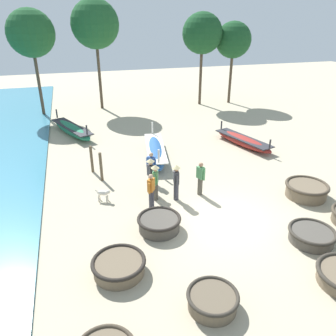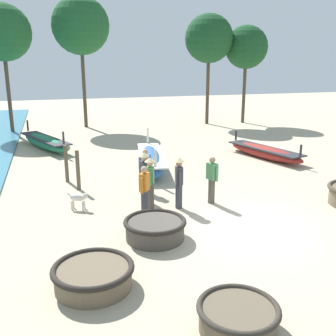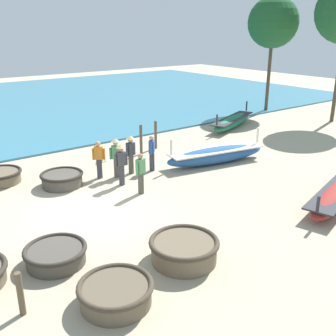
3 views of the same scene
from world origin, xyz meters
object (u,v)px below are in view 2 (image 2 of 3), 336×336
at_px(long_boat_white_hull, 265,152).
at_px(tree_left_mid, 2,33).
at_px(coracle_nearest, 155,228).
at_px(fisherman_standing_right, 145,169).
at_px(mooring_post_shoreline, 66,164).
at_px(coracle_front_right, 93,275).
at_px(fisherman_hauling, 150,179).
at_px(long_boat_ochre_hull, 45,142).
at_px(dog, 79,198).
at_px(fisherman_crouching, 144,173).
at_px(long_boat_red_hull, 151,160).
at_px(fisherman_standing_left, 179,179).
at_px(coracle_weathered, 238,317).
at_px(fisherman_by_coracle, 144,190).
at_px(fisherman_with_hat, 212,179).
at_px(tree_center, 246,47).
at_px(tree_rightmost, 81,26).
at_px(tree_right_mid, 209,39).
at_px(mooring_post_mid_beach, 78,170).

bearing_deg(long_boat_white_hull, tree_left_mid, 138.46).
xyz_separation_m(coracle_nearest, tree_left_mid, (-4.83, 17.86, 5.88)).
distance_m(fisherman_standing_right, mooring_post_shoreline, 3.34).
distance_m(coracle_front_right, fisherman_hauling, 4.70).
distance_m(long_boat_ochre_hull, dog, 9.59).
distance_m(mooring_post_shoreline, tree_left_mid, 13.48).
bearing_deg(fisherman_crouching, fisherman_hauling, -88.12).
bearing_deg(long_boat_white_hull, long_boat_red_hull, -176.58).
height_order(fisherman_standing_left, dog, fisherman_standing_left).
relative_size(coracle_weathered, coracle_nearest, 0.88).
distance_m(coracle_weathered, fisherman_hauling, 6.19).
bearing_deg(long_boat_ochre_hull, long_boat_red_hull, -51.49).
height_order(long_boat_white_hull, fisherman_crouching, fisherman_crouching).
relative_size(long_boat_ochre_hull, dog, 8.09).
bearing_deg(dog, long_boat_white_hull, 25.39).
relative_size(coracle_front_right, fisherman_standing_right, 1.10).
bearing_deg(fisherman_by_coracle, fisherman_standing_right, 75.75).
height_order(fisherman_by_coracle, mooring_post_shoreline, fisherman_by_coracle).
xyz_separation_m(coracle_nearest, fisherman_with_hat, (2.48, 2.08, 0.54)).
distance_m(coracle_nearest, mooring_post_shoreline, 6.20).
xyz_separation_m(long_boat_red_hull, tree_center, (9.88, 10.72, 5.03)).
xyz_separation_m(coracle_front_right, long_boat_red_hull, (3.44, 8.58, 0.13)).
relative_size(tree_left_mid, tree_rightmost, 0.92).
bearing_deg(tree_rightmost, coracle_front_right, -94.96).
distance_m(long_boat_ochre_hull, mooring_post_shoreline, 6.46).
relative_size(fisherman_standing_left, fisherman_crouching, 1.00).
distance_m(coracle_nearest, tree_rightmost, 19.84).
bearing_deg(fisherman_crouching, mooring_post_shoreline, 128.94).
height_order(long_boat_red_hull, tree_rightmost, tree_rightmost).
distance_m(coracle_front_right, tree_right_mid, 22.92).
distance_m(long_boat_red_hull, mooring_post_mid_beach, 3.80).
distance_m(coracle_front_right, fisherman_crouching, 5.32).
distance_m(long_boat_white_hull, mooring_post_mid_beach, 9.27).
bearing_deg(fisherman_by_coracle, coracle_nearest, -93.74).
xyz_separation_m(fisherman_standing_right, tree_right_mid, (8.02, 13.86, 5.17)).
height_order(fisherman_hauling, tree_right_mid, tree_right_mid).
height_order(coracle_nearest, fisherman_by_coracle, fisherman_by_coracle).
height_order(coracle_front_right, mooring_post_mid_beach, mooring_post_mid_beach).
height_order(coracle_weathered, fisherman_standing_left, fisherman_standing_left).
xyz_separation_m(fisherman_standing_left, tree_rightmost, (-1.33, 16.82, 5.79)).
height_order(long_boat_red_hull, fisherman_hauling, fisherman_hauling).
distance_m(fisherman_standing_left, tree_left_mid, 17.84).
bearing_deg(fisherman_standing_right, dog, -155.91).
xyz_separation_m(long_boat_white_hull, fisherman_crouching, (-6.94, -4.14, 0.66)).
height_order(dog, mooring_post_mid_beach, mooring_post_mid_beach).
bearing_deg(long_boat_ochre_hull, dog, -83.76).
height_order(long_boat_white_hull, tree_right_mid, tree_right_mid).
xyz_separation_m(fisherman_by_coracle, mooring_post_shoreline, (-2.07, 4.28, -0.12)).
bearing_deg(coracle_nearest, tree_rightmost, 90.09).
height_order(long_boat_white_hull, fisherman_hauling, fisherman_hauling).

